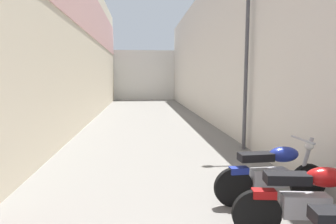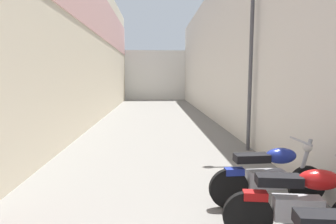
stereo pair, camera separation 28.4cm
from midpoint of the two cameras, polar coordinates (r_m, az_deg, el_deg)
name	(u,v)px [view 1 (the left image)]	position (r m, az deg, el deg)	size (l,w,h in m)	color
ground_plane	(151,131)	(10.74, -4.11, -3.72)	(41.40, 41.40, 0.00)	slate
building_left	(81,41)	(12.85, -17.32, 13.21)	(0.45, 25.40, 6.84)	beige
building_right	(213,53)	(12.95, 8.21, 11.43)	(0.45, 25.40, 6.03)	beige
building_far_end	(144,75)	(26.25, -5.02, 7.17)	(8.17, 2.00, 4.24)	silver
motorcycle_third	(310,199)	(3.99, 24.20, -15.33)	(1.84, 0.58, 1.04)	black
motorcycle_fourth	(273,172)	(4.84, 18.21, -11.17)	(1.85, 0.58, 1.04)	black
street_lamp	(244,45)	(8.08, 13.59, 12.68)	(0.79, 0.18, 4.83)	#47474C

